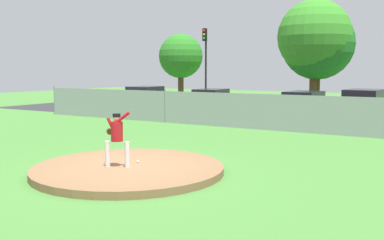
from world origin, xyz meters
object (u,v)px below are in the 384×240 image
Objects in this scene: baseball at (138,161)px; parked_car_white at (145,99)px; parked_car_slate at (303,107)px; traffic_cone_orange at (158,110)px; traffic_light_near at (205,55)px; parked_car_champagne at (211,102)px; parked_car_burgundy at (364,108)px; pitcher_youth at (117,134)px.

baseball is 0.02× the size of parked_car_white.
parked_car_white is at bearing 175.85° from parked_car_slate.
parked_car_slate reaches higher than traffic_cone_orange.
parked_car_white is 5.69m from traffic_light_near.
parked_car_burgundy reaches higher than parked_car_champagne.
traffic_light_near is (2.42, 4.12, 3.10)m from parked_car_white.
parked_car_burgundy is at bearing 75.32° from pitcher_youth.
baseball is at bearing -92.51° from parked_car_slate.
baseball is at bearing -53.71° from parked_car_white.
baseball is at bearing -56.84° from traffic_cone_orange.
pitcher_youth reaches higher than baseball.
parked_car_burgundy is at bearing 2.17° from parked_car_slate.
parked_car_white is (-5.12, -0.04, 0.03)m from parked_car_champagne.
traffic_light_near reaches higher than parked_car_white.
traffic_light_near is at bearing 59.57° from parked_car_white.
pitcher_youth reaches higher than parked_car_champagne.
traffic_light_near is (0.17, 5.75, 3.63)m from traffic_cone_orange.
parked_car_slate is (0.75, 14.42, -0.29)m from pitcher_youth.
parked_car_slate is at bearing 5.19° from traffic_cone_orange.
pitcher_youth is at bearing -55.38° from parked_car_white.
pitcher_youth is 21.17m from traffic_light_near.
traffic_cone_orange is at bearing 123.16° from baseball.
parked_car_champagne is 1.01× the size of parked_car_white.
parked_car_burgundy is at bearing 75.17° from baseball.
baseball is 13.73m from parked_car_slate.
baseball is 15.39m from traffic_cone_orange.
traffic_cone_orange is at bearing -36.06° from parked_car_white.
pitcher_youth is 0.36× the size of parked_car_burgundy.
parked_car_white is (-10.67, 14.52, 0.56)m from baseball.
parked_car_champagne is at bearing 175.41° from parked_car_burgundy.
pitcher_youth is at bearing -67.29° from traffic_light_near.
traffic_light_near is at bearing 150.85° from parked_car_slate.
parked_car_slate is 9.07m from traffic_cone_orange.
parked_car_white reaches higher than traffic_cone_orange.
parked_car_white is (-10.52, 15.24, -0.29)m from pitcher_youth.
baseball is 15.59m from parked_car_champagne.
traffic_light_near is (-8.25, 18.64, 3.66)m from baseball.
parked_car_champagne is (-5.55, 14.56, 0.53)m from baseball.
parked_car_white is at bearing 143.94° from traffic_cone_orange.
parked_car_burgundy is 0.74× the size of traffic_light_near.
parked_car_slate is 7.88× the size of traffic_cone_orange.
parked_car_white is 2.83m from traffic_cone_orange.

